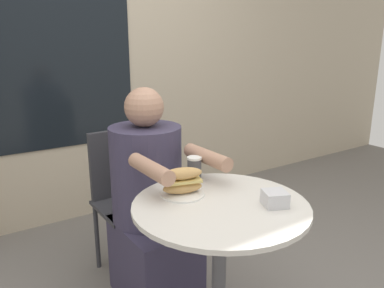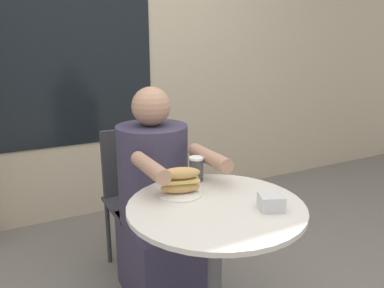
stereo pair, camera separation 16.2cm
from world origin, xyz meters
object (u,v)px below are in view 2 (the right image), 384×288
(cafe_table, at_px, (215,249))
(drink_cup, at_px, (196,169))
(seated_diner, at_px, (157,211))
(diner_chair, at_px, (135,186))
(sandwich_on_plate, at_px, (181,183))

(cafe_table, relative_size, drink_cup, 6.62)
(cafe_table, relative_size, seated_diner, 0.65)
(cafe_table, xyz_separation_m, drink_cup, (0.06, 0.27, 0.26))
(drink_cup, bearing_deg, diner_chair, 98.33)
(seated_diner, relative_size, drink_cup, 10.23)
(diner_chair, height_order, drink_cup, diner_chair)
(cafe_table, xyz_separation_m, sandwich_on_plate, (-0.08, 0.16, 0.26))
(cafe_table, xyz_separation_m, seated_diner, (-0.03, 0.56, -0.05))
(diner_chair, bearing_deg, cafe_table, 91.44)
(sandwich_on_plate, distance_m, drink_cup, 0.18)
(cafe_table, distance_m, seated_diner, 0.56)
(diner_chair, xyz_separation_m, drink_cup, (0.09, -0.63, 0.29))
(seated_diner, distance_m, sandwich_on_plate, 0.50)
(cafe_table, distance_m, diner_chair, 0.91)
(cafe_table, distance_m, drink_cup, 0.38)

